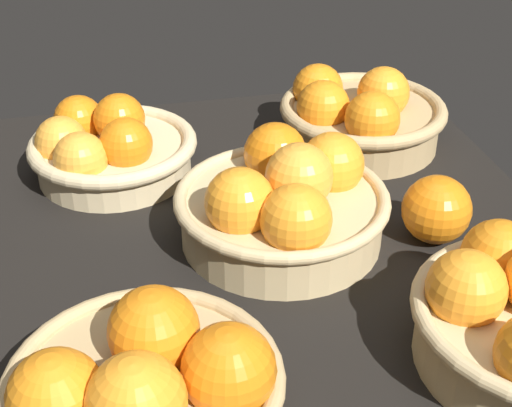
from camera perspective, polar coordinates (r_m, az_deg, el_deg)
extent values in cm
cube|color=black|center=(86.63, 0.53, -4.16)|extent=(84.00, 72.00, 3.00)
cylinder|color=tan|center=(107.74, 8.16, 5.95)|extent=(21.76, 21.76, 5.55)
torus|color=tan|center=(106.56, 8.27, 7.29)|extent=(23.70, 23.70, 1.93)
sphere|color=orange|center=(103.34, 5.21, 7.45)|extent=(7.42, 7.42, 7.42)
sphere|color=orange|center=(99.66, 8.97, 6.48)|extent=(7.42, 7.42, 7.42)
sphere|color=orange|center=(106.64, 9.81, 8.43)|extent=(7.42, 7.42, 7.42)
sphere|color=orange|center=(109.05, 4.80, 8.80)|extent=(7.42, 7.42, 7.42)
cylinder|color=#D3BC8C|center=(100.98, -10.88, 3.43)|extent=(20.37, 20.37, 4.42)
torus|color=#D3BC8C|center=(99.95, -11.01, 4.54)|extent=(22.36, 22.36, 1.99)
sphere|color=#F49E33|center=(99.94, -14.81, 4.63)|extent=(6.84, 6.84, 6.84)
sphere|color=orange|center=(95.64, -10.00, 4.55)|extent=(6.84, 6.84, 6.84)
sphere|color=orange|center=(100.15, -10.50, 6.45)|extent=(6.84, 6.84, 6.84)
sphere|color=#F49E33|center=(95.04, -13.40, 3.39)|extent=(6.84, 6.84, 6.84)
sphere|color=orange|center=(104.13, -13.52, 6.29)|extent=(6.84, 6.84, 6.84)
sphere|color=orange|center=(75.98, 18.22, -3.90)|extent=(7.42, 7.42, 7.42)
sphere|color=orange|center=(70.10, 15.92, -6.36)|extent=(7.42, 7.42, 7.42)
cylinder|color=tan|center=(85.68, 1.97, -1.14)|extent=(23.33, 23.33, 5.59)
torus|color=tan|center=(84.18, 2.00, 0.45)|extent=(24.85, 24.85, 1.52)
sphere|color=#F49E33|center=(82.60, 3.34, 2.09)|extent=(7.71, 7.71, 7.71)
sphere|color=orange|center=(87.45, 5.89, 3.03)|extent=(7.71, 7.71, 7.71)
sphere|color=orange|center=(77.12, 3.11, -1.23)|extent=(7.71, 7.71, 7.71)
sphere|color=orange|center=(89.55, 1.49, 3.86)|extent=(7.71, 7.71, 7.71)
sphere|color=orange|center=(79.47, -1.28, 0.11)|extent=(7.71, 7.71, 7.71)
cylinder|color=tan|center=(65.11, -8.50, -14.89)|extent=(22.06, 22.06, 5.08)
torus|color=tan|center=(63.29, -8.68, -13.33)|extent=(23.63, 23.63, 1.57)
sphere|color=orange|center=(61.01, -2.12, -12.73)|extent=(7.89, 7.89, 7.89)
sphere|color=orange|center=(63.58, -7.90, -9.74)|extent=(7.89, 7.89, 7.89)
sphere|color=orange|center=(61.71, -15.16, -14.25)|extent=(7.89, 7.89, 7.89)
sphere|color=orange|center=(58.64, -9.22, -14.91)|extent=(7.89, 7.89, 7.89)
sphere|color=orange|center=(87.41, 13.78, -0.46)|extent=(8.05, 8.05, 8.05)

